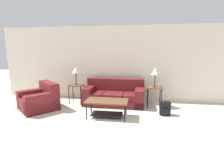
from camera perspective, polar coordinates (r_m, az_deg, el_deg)
wall_back at (r=6.20m, az=3.06°, el=6.63°), size 8.89×0.06×2.60m
couch at (r=5.80m, az=0.75°, el=-3.75°), size 1.96×0.95×0.82m
armchair at (r=5.76m, az=-22.53°, el=-4.87°), size 1.39×1.39×0.80m
coffee_table at (r=4.70m, az=-1.71°, el=-6.75°), size 1.12×0.58×0.47m
side_table_left at (r=6.01m, az=-11.53°, el=-0.90°), size 0.49×0.44×0.63m
side_table_right at (r=5.67m, az=13.67°, el=-1.72°), size 0.49×0.44×0.63m
table_lamp_left at (r=5.93m, az=-11.74°, el=4.37°), size 0.24×0.24×0.61m
table_lamp_right at (r=5.57m, az=13.93°, el=3.86°), size 0.24×0.24×0.61m
backpack at (r=5.10m, az=16.92°, el=-7.62°), size 0.28×0.27×0.39m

